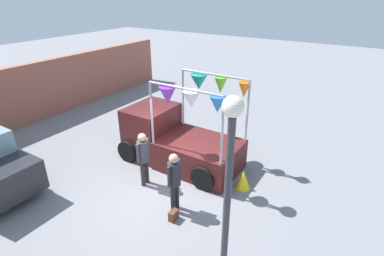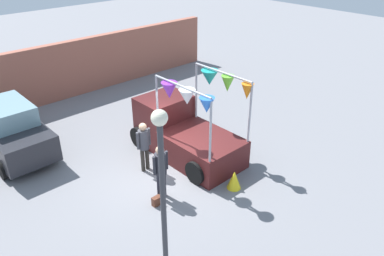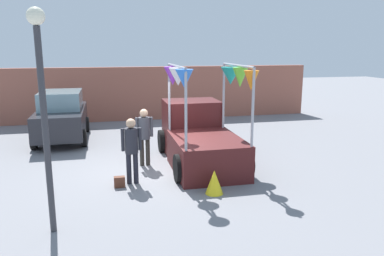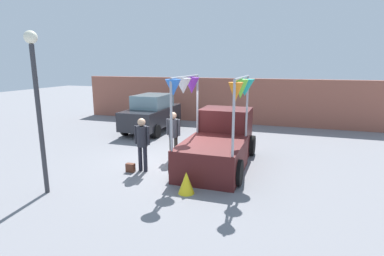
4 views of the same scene
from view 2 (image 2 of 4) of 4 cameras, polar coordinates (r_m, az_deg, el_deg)
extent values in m
plane|color=slate|center=(12.37, -4.67, -6.96)|extent=(60.00, 60.00, 0.00)
cube|color=#4C1919|center=(12.63, 1.53, -3.33)|extent=(1.90, 2.60, 1.00)
cube|color=#4C1919|center=(13.76, -4.24, 1.30)|extent=(1.80, 1.40, 1.80)
cube|color=#8CB2C6|center=(13.56, -4.31, 2.99)|extent=(1.76, 1.37, 0.60)
cylinder|color=black|center=(13.77, -8.16, -1.37)|extent=(0.22, 0.76, 0.76)
cylinder|color=black|center=(14.77, -2.16, 1.08)|extent=(0.22, 0.76, 0.76)
cylinder|color=black|center=(11.73, 0.56, -6.79)|extent=(0.22, 0.76, 0.76)
cylinder|color=black|center=(12.89, 6.74, -3.47)|extent=(0.22, 0.76, 0.76)
cylinder|color=#A5A5AD|center=(12.24, -5.30, 3.49)|extent=(0.07, 0.07, 2.03)
cylinder|color=#A5A5AD|center=(13.27, 0.65, 5.63)|extent=(0.07, 0.07, 2.03)
cylinder|color=#A5A5AD|center=(10.60, 2.83, -0.54)|extent=(0.07, 0.07, 2.03)
cylinder|color=#A5A5AD|center=(11.77, 8.82, 2.22)|extent=(0.07, 0.07, 2.03)
cylinder|color=#A5A5AD|center=(10.97, -1.59, 6.37)|extent=(0.07, 2.44, 0.07)
cylinder|color=#A5A5AD|center=(12.11, 4.68, 8.42)|extent=(0.07, 2.44, 0.07)
cone|color=blue|center=(10.36, 2.26, 3.50)|extent=(0.59, 0.59, 0.46)
cone|color=orange|center=(11.59, 8.42, 5.54)|extent=(0.48, 0.48, 0.51)
cone|color=white|center=(10.91, -0.75, 4.74)|extent=(0.63, 0.63, 0.47)
cone|color=#66CC33|center=(12.07, 5.45, 6.73)|extent=(0.58, 0.58, 0.54)
cone|color=purple|center=(11.49, -3.48, 5.75)|extent=(0.71, 0.71, 0.52)
cone|color=teal|center=(12.59, 2.69, 7.68)|extent=(0.81, 0.81, 0.52)
cube|color=#26262B|center=(14.42, -25.71, -0.90)|extent=(1.70, 4.00, 0.90)
cube|color=#72939E|center=(14.23, -26.56, 2.07)|extent=(1.50, 2.10, 0.66)
cylinder|color=black|center=(15.90, -24.04, 0.29)|extent=(0.18, 0.64, 0.64)
cylinder|color=black|center=(13.39, -26.92, -5.69)|extent=(0.18, 0.64, 0.64)
cylinder|color=black|center=(13.78, -20.35, -3.27)|extent=(0.18, 0.64, 0.64)
cylinder|color=black|center=(11.13, -5.03, -8.85)|extent=(0.13, 0.13, 0.84)
cylinder|color=black|center=(11.21, -4.30, -8.49)|extent=(0.13, 0.13, 0.84)
cylinder|color=#26262D|center=(10.74, -4.82, -5.47)|extent=(0.34, 0.34, 0.66)
sphere|color=tan|center=(10.50, -4.92, -3.40)|extent=(0.25, 0.25, 0.25)
cylinder|color=#26262D|center=(10.61, -5.76, -5.76)|extent=(0.09, 0.09, 0.60)
cylinder|color=#26262D|center=(10.83, -3.91, -4.89)|extent=(0.09, 0.09, 0.60)
cylinder|color=#2D2823|center=(12.35, -7.51, -4.88)|extent=(0.13, 0.13, 0.83)
cylinder|color=#2D2823|center=(12.43, -6.84, -4.58)|extent=(0.13, 0.13, 0.83)
cylinder|color=#3F3F47|center=(12.01, -7.39, -1.74)|extent=(0.34, 0.34, 0.66)
sphere|color=tan|center=(11.79, -7.52, 0.18)|extent=(0.25, 0.25, 0.25)
cylinder|color=#3F3F47|center=(11.88, -8.25, -1.95)|extent=(0.09, 0.09, 0.59)
cylinder|color=#3F3F47|center=(12.10, -6.55, -1.25)|extent=(0.09, 0.09, 0.59)
cube|color=#592D1E|center=(11.05, -5.40, -11.01)|extent=(0.28, 0.16, 0.28)
cylinder|color=#333338|center=(7.97, -4.36, -12.13)|extent=(0.12, 0.12, 3.90)
sphere|color=#F2EDCC|center=(6.81, -5.00, 1.55)|extent=(0.32, 0.32, 0.32)
cube|color=#9E5947|center=(18.17, -20.90, 7.66)|extent=(18.00, 0.36, 2.60)
cone|color=yellow|center=(11.62, 6.45, -7.84)|extent=(0.54, 0.54, 0.60)
camera|label=1|loc=(3.63, -35.98, -3.08)|focal=28.00mm
camera|label=3|loc=(6.41, 59.22, -22.06)|focal=35.00mm
camera|label=4|loc=(10.51, 49.20, -2.62)|focal=28.00mm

